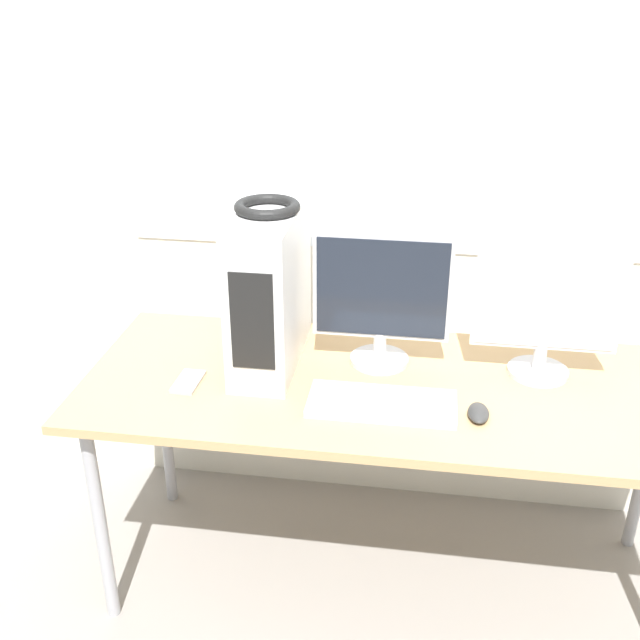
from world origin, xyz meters
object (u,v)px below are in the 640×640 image
object	(u,v)px
monitor_right_near	(547,306)
mouse	(478,413)
pc_tower	(270,289)
headphones	(267,207)
keyboard	(382,403)
cell_phone	(188,382)
monitor_main	(382,297)

from	to	relation	value
monitor_right_near	mouse	world-z (taller)	monitor_right_near
mouse	pc_tower	bearing A→B (deg)	159.08
pc_tower	monitor_right_near	distance (m)	0.81
headphones	monitor_right_near	bearing A→B (deg)	2.02
keyboard	monitor_right_near	bearing A→B (deg)	29.61
pc_tower	mouse	distance (m)	0.71
headphones	keyboard	bearing A→B (deg)	-32.24
monitor_right_near	keyboard	bearing A→B (deg)	-150.39
pc_tower	cell_phone	xyz separation A→B (m)	(-0.21, -0.18, -0.23)
monitor_main	monitor_right_near	xyz separation A→B (m)	(0.48, -0.00, 0.00)
cell_phone	keyboard	bearing A→B (deg)	-2.55
headphones	cell_phone	bearing A→B (deg)	-139.29
keyboard	monitor_main	bearing A→B (deg)	96.16
pc_tower	cell_phone	world-z (taller)	pc_tower
mouse	monitor_right_near	bearing A→B (deg)	55.17
headphones	mouse	bearing A→B (deg)	-20.98
monitor_right_near	mouse	xyz separation A→B (m)	(-0.19, -0.27, -0.21)
pc_tower	keyboard	xyz separation A→B (m)	(0.36, -0.23, -0.23)
pc_tower	headphones	bearing A→B (deg)	90.00
monitor_right_near	monitor_main	bearing A→B (deg)	179.69
mouse	monitor_main	bearing A→B (deg)	137.15
mouse	cell_phone	size ratio (longest dim) A/B	0.76
monitor_main	cell_phone	bearing A→B (deg)	-158.53
headphones	keyboard	xyz separation A→B (m)	(0.36, -0.23, -0.48)
monitor_main	keyboard	size ratio (longest dim) A/B	1.01
monitor_right_near	keyboard	distance (m)	0.56
headphones	mouse	size ratio (longest dim) A/B	1.84
pc_tower	keyboard	world-z (taller)	pc_tower
monitor_main	mouse	xyz separation A→B (m)	(0.29, -0.27, -0.21)
pc_tower	headphones	world-z (taller)	headphones
keyboard	cell_phone	xyz separation A→B (m)	(-0.58, 0.04, -0.01)
monitor_right_near	cell_phone	bearing A→B (deg)	-168.30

